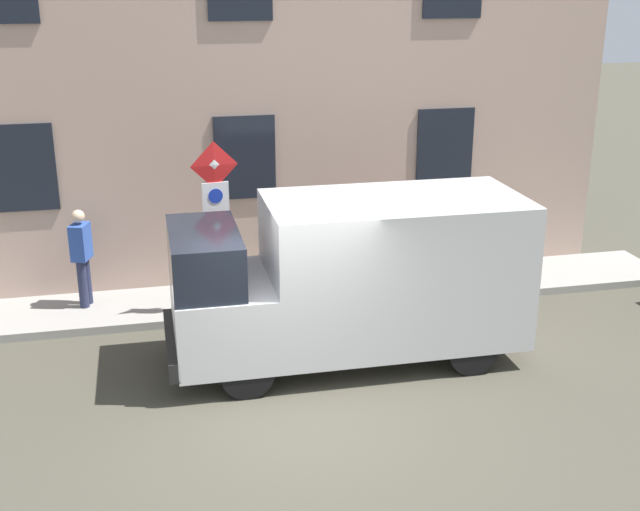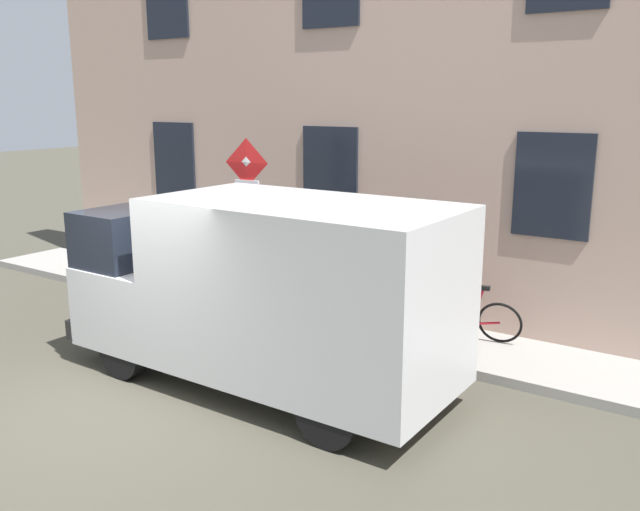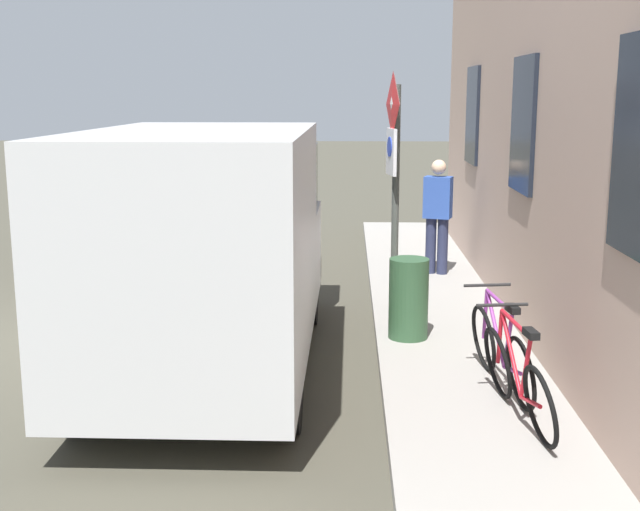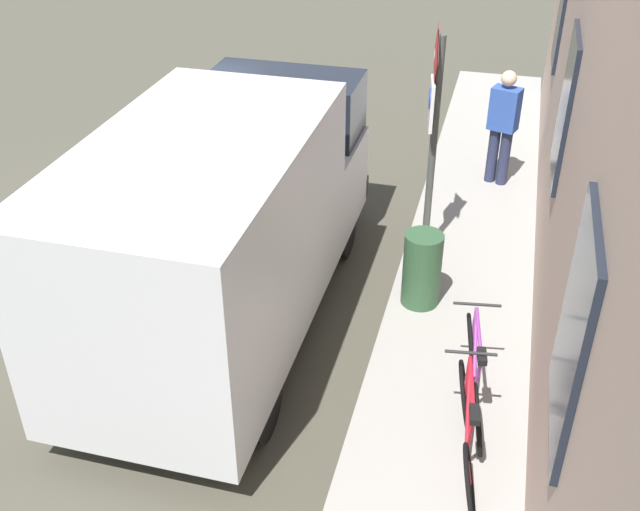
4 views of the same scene
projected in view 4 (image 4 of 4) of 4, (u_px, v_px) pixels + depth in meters
The scene contains 8 objects.
ground_plane at pixel (149, 251), 10.06m from camera, with size 80.00×80.00×0.00m, color #454236.
sidewalk_slab at pixel (462, 291), 9.15m from camera, with size 1.63×15.80×0.14m, color gray.
sign_post_stacked at pixel (433, 112), 8.78m from camera, with size 0.18×0.56×2.82m.
delivery_van at pixel (225, 221), 8.05m from camera, with size 2.02×5.34×2.50m.
bicycle_red at pixel (467, 432), 6.59m from camera, with size 0.49×1.72×0.89m.
bicycle_purple at pixel (475, 376), 7.20m from camera, with size 0.49×1.71×0.89m.
pedestrian at pixel (503, 124), 10.96m from camera, with size 0.46×0.37×1.72m.
litter_bin at pixel (422, 269), 8.61m from camera, with size 0.44×0.44×0.90m, color #2D5133.
Camera 4 is at (4.34, -7.69, 5.34)m, focal length 42.61 mm.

